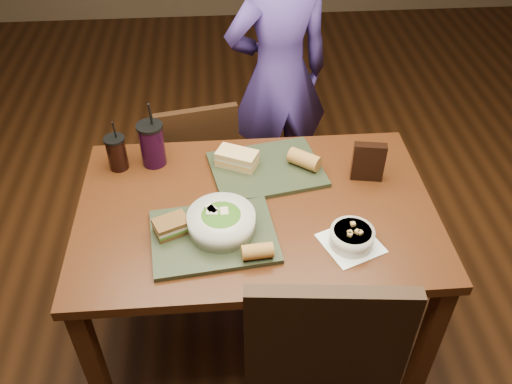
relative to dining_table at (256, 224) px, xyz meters
The scene contains 15 objects.
ground 0.66m from the dining_table, ahead, with size 6.00×6.00×0.00m, color #381C0B.
dining_table is the anchor object (origin of this frame).
chair_far 0.68m from the dining_table, 109.48° to the left, with size 0.43×0.43×0.84m.
diner 0.98m from the dining_table, 78.98° to the left, with size 0.54×0.36×1.49m, color #442E81.
tray_near 0.24m from the dining_table, 136.55° to the right, with size 0.42×0.32×0.02m, color #252C1B.
tray_far 0.23m from the dining_table, 74.30° to the left, with size 0.42×0.32×0.02m, color #252C1B.
salad_bowl 0.23m from the dining_table, 135.65° to the right, with size 0.23×0.23×0.08m.
soup_bowl 0.39m from the dining_table, 34.65° to the right, with size 0.23×0.23×0.07m.
sandwich_near 0.35m from the dining_table, 157.17° to the right, with size 0.13×0.12×0.05m.
sandwich_far 0.27m from the dining_table, 103.84° to the left, with size 0.18×0.14×0.06m.
baguette_near 0.29m from the dining_table, 93.40° to the right, with size 0.05×0.05×0.10m, color #AD7533.
baguette_far 0.32m from the dining_table, 44.60° to the left, with size 0.06×0.06×0.12m, color #AD7533.
cup_cola 0.61m from the dining_table, 152.47° to the left, with size 0.08×0.08×0.22m.
cup_berry 0.52m from the dining_table, 142.89° to the left, with size 0.10×0.10×0.28m.
chip_bag 0.49m from the dining_table, 16.63° to the left, with size 0.12×0.04×0.16m, color black.
Camera 1 is at (-0.11, -1.45, 2.08)m, focal length 38.00 mm.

